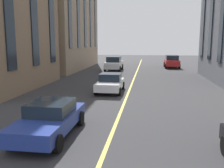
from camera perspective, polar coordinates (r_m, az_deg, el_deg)
name	(u,v)px	position (r m, az deg, el deg)	size (l,w,h in m)	color
lane_centre_line	(125,101)	(16.20, 3.00, -3.81)	(80.00, 0.16, 0.01)	#D8C64C
car_white_parked_a	(110,83)	(18.94, -0.40, 0.28)	(3.90, 1.89, 1.40)	silver
car_blue_near	(50,119)	(10.41, -13.98, -7.64)	(4.40, 1.95, 1.37)	navy
car_red_mid	(172,61)	(38.33, 13.44, 5.06)	(4.70, 2.14, 1.88)	#B21E1E
car_white_trailing	(114,63)	(33.53, 0.45, 4.73)	(4.70, 2.14, 1.88)	silver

